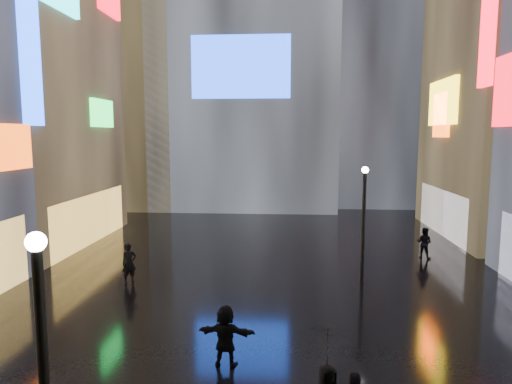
# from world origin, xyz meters

# --- Properties ---
(ground) EXTENTS (140.00, 140.00, 0.00)m
(ground) POSITION_xyz_m (0.00, 20.00, 0.00)
(ground) COLOR black
(ground) RESTS_ON ground
(building_left_far) EXTENTS (10.28, 12.00, 22.00)m
(building_left_far) POSITION_xyz_m (-15.98, 26.00, 10.98)
(building_left_far) COLOR black
(building_left_far) RESTS_ON ground
(tower_flank_right) EXTENTS (12.00, 12.00, 34.00)m
(tower_flank_right) POSITION_xyz_m (9.00, 46.00, 17.00)
(tower_flank_right) COLOR black
(tower_flank_right) RESTS_ON ground
(tower_flank_left) EXTENTS (10.00, 10.00, 26.00)m
(tower_flank_left) POSITION_xyz_m (-14.00, 42.00, 13.00)
(tower_flank_left) COLOR black
(tower_flank_left) RESTS_ON ground
(lamp_near) EXTENTS (0.30, 0.30, 5.20)m
(lamp_near) POSITION_xyz_m (-2.72, 5.66, 2.94)
(lamp_near) COLOR black
(lamp_near) RESTS_ON ground
(lamp_far) EXTENTS (0.30, 0.30, 5.20)m
(lamp_far) POSITION_xyz_m (4.24, 19.65, 2.94)
(lamp_far) COLOR black
(lamp_far) RESTS_ON ground
(pedestrian_5) EXTENTS (1.70, 0.66, 1.79)m
(pedestrian_5) POSITION_xyz_m (-0.85, 11.75, 0.90)
(pedestrian_5) COLOR black
(pedestrian_5) RESTS_ON ground
(pedestrian_6) EXTENTS (0.77, 0.74, 1.78)m
(pedestrian_6) POSITION_xyz_m (-6.15, 18.79, 0.89)
(pedestrian_6) COLOR black
(pedestrian_6) RESTS_ON ground
(pedestrian_7) EXTENTS (1.02, 0.97, 1.66)m
(pedestrian_7) POSITION_xyz_m (8.18, 23.94, 0.83)
(pedestrian_7) COLOR black
(pedestrian_7) RESTS_ON ground
(umbrella_2) EXTENTS (1.36, 1.36, 0.88)m
(umbrella_2) POSITION_xyz_m (1.79, 9.03, 2.01)
(umbrella_2) COLOR black
(umbrella_2) RESTS_ON pedestrian_4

